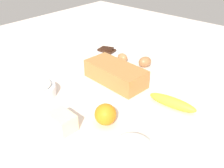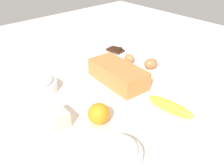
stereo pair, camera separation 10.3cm
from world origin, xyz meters
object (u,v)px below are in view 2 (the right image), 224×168
(butter_block, at_px, (56,118))
(egg_beside_bowl, at_px, (151,64))
(egg_near_butter, at_px, (129,58))
(loaf_pan, at_px, (118,74))
(sugar_bowl, at_px, (40,84))
(orange_fruit, at_px, (99,114))
(chocolate_plate, at_px, (115,51))
(banana, at_px, (170,106))
(flour_bowl, at_px, (117,152))

(butter_block, height_order, egg_beside_bowl, butter_block)
(butter_block, relative_size, egg_near_butter, 1.53)
(loaf_pan, height_order, butter_block, loaf_pan)
(sugar_bowl, bearing_deg, butter_block, -16.13)
(orange_fruit, relative_size, butter_block, 0.85)
(sugar_bowl, xyz_separation_m, egg_near_butter, (0.05, 0.47, -0.01))
(loaf_pan, relative_size, sugar_bowl, 2.13)
(chocolate_plate, bearing_deg, banana, -21.90)
(butter_block, relative_size, chocolate_plate, 0.69)
(butter_block, bearing_deg, loaf_pan, 101.50)
(sugar_bowl, bearing_deg, loaf_pan, 61.00)
(butter_block, height_order, chocolate_plate, butter_block)
(banana, relative_size, egg_beside_bowl, 2.78)
(loaf_pan, bearing_deg, flour_bowl, -38.69)
(egg_near_butter, bearing_deg, butter_block, -71.55)
(sugar_bowl, height_order, egg_near_butter, sugar_bowl)
(flour_bowl, height_order, egg_beside_bowl, flour_bowl)
(banana, xyz_separation_m, butter_block, (-0.21, -0.36, 0.01))
(flour_bowl, height_order, butter_block, flour_bowl)
(loaf_pan, bearing_deg, egg_near_butter, 125.36)
(loaf_pan, relative_size, banana, 1.53)
(orange_fruit, height_order, butter_block, orange_fruit)
(loaf_pan, xyz_separation_m, orange_fruit, (0.16, -0.24, -0.00))
(egg_near_butter, distance_m, chocolate_plate, 0.14)
(sugar_bowl, bearing_deg, chocolate_plate, 99.25)
(loaf_pan, bearing_deg, sugar_bowl, -114.26)
(banana, height_order, chocolate_plate, banana)
(loaf_pan, relative_size, chocolate_plate, 2.23)
(sugar_bowl, height_order, orange_fruit, orange_fruit)
(loaf_pan, relative_size, egg_near_butter, 4.92)
(egg_beside_bowl, bearing_deg, sugar_bowl, -109.14)
(sugar_bowl, height_order, egg_beside_bowl, sugar_bowl)
(butter_block, bearing_deg, flour_bowl, 10.03)
(butter_block, bearing_deg, banana, 58.93)
(chocolate_plate, bearing_deg, sugar_bowl, -80.75)
(butter_block, xyz_separation_m, egg_near_butter, (-0.18, 0.54, -0.01))
(orange_fruit, distance_m, chocolate_plate, 0.61)
(sugar_bowl, distance_m, chocolate_plate, 0.51)
(loaf_pan, height_order, egg_near_butter, loaf_pan)
(banana, xyz_separation_m, egg_beside_bowl, (-0.28, 0.21, 0.01))
(butter_block, bearing_deg, sugar_bowl, 163.87)
(butter_block, relative_size, egg_beside_bowl, 1.31)
(banana, bearing_deg, loaf_pan, 179.37)
(flour_bowl, bearing_deg, egg_near_butter, 131.55)
(flour_bowl, xyz_separation_m, butter_block, (-0.26, -0.05, -0.00))
(loaf_pan, distance_m, flour_bowl, 0.46)
(loaf_pan, xyz_separation_m, sugar_bowl, (-0.16, -0.29, -0.01))
(loaf_pan, distance_m, chocolate_plate, 0.32)
(banana, distance_m, egg_near_butter, 0.44)
(flour_bowl, distance_m, egg_beside_bowl, 0.61)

